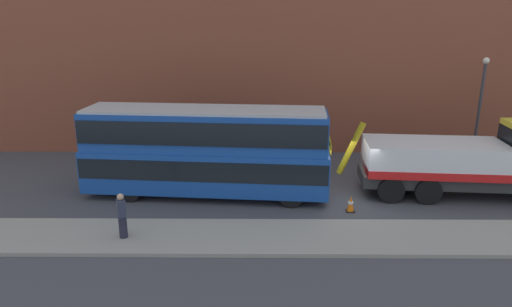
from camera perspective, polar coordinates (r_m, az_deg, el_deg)
The scene contains 8 objects.
ground_plane at distance 21.27m, azimuth 10.98°, elevation -5.31°, with size 120.00×120.00×0.00m, color #424247.
near_kerb at distance 17.50m, azimuth 13.43°, elevation -10.23°, with size 60.00×2.80×0.15m, color gray.
building_facade at distance 27.28m, azimuth 9.04°, elevation 16.97°, with size 60.00×1.50×16.00m.
recovery_tow_truck at distance 22.59m, azimuth 25.77°, elevation -0.67°, with size 10.22×3.36×3.67m.
double_decker_bus at distance 20.46m, azimuth -6.35°, elevation 0.64°, with size 11.18×3.44×4.06m.
pedestrian_onlooker at distance 17.23m, azimuth -16.52°, elevation -7.58°, with size 0.41×0.47×1.71m.
traffic_cone_near_bus at distance 19.60m, azimuth 11.84°, elevation -6.24°, with size 0.36×0.36×0.72m.
street_lamp at distance 27.98m, azimuth 26.42°, elevation 5.96°, with size 0.36×0.36×5.83m.
Camera 1 is at (-3.87, -19.37, 7.89)m, focal length 31.75 mm.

